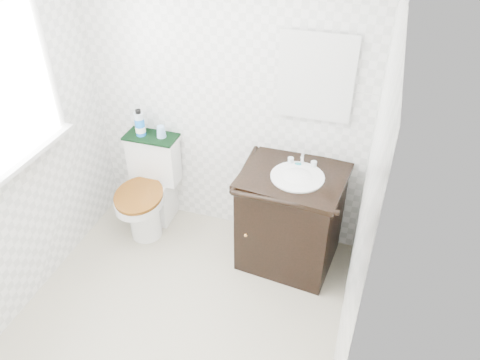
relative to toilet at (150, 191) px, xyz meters
The scene contains 12 objects.
floor 1.19m from the toilet, 58.01° to the right, with size 2.40×2.40×0.00m, color beige.
wall_back 1.07m from the toilet, 21.06° to the left, with size 2.40×2.40×0.00m, color white.
wall_right 2.13m from the toilet, 29.58° to the right, with size 2.40×2.40×0.00m, color white.
window 1.47m from the toilet, 122.99° to the right, with size 0.02×0.70×0.90m, color white.
mirror 1.69m from the toilet, ahead, with size 0.50×0.02×0.60m, color silver.
toilet is the anchor object (origin of this frame).
vanity 1.22m from the toilet, ahead, with size 0.79×0.70×0.92m.
trash_bin 1.05m from the toilet, ahead, with size 0.23×0.19×0.32m.
towel 0.48m from the toilet, 90.00° to the left, with size 0.43×0.22×0.02m, color black.
mouthwash_bottle 0.59m from the toilet, 125.14° to the left, with size 0.08×0.08×0.23m.
cup 0.54m from the toilet, 56.25° to the left, with size 0.08×0.08×0.10m, color #8DB8E6.
soap_bar 1.31m from the toilet, ahead, with size 0.07×0.04×0.02m, color #1B7B83.
Camera 1 is at (1.06, -1.81, 2.72)m, focal length 35.00 mm.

